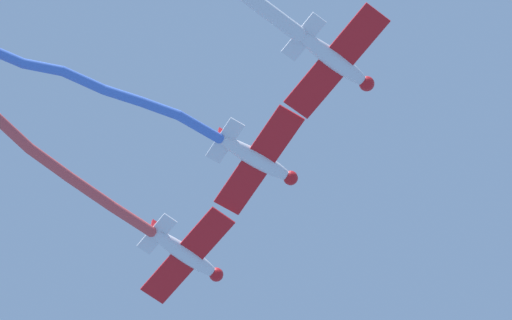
% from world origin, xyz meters
% --- Properties ---
extents(airplane_lead, '(8.07, 6.10, 1.99)m').
position_xyz_m(airplane_lead, '(-6.94, -4.87, 66.00)').
color(airplane_lead, white).
extents(airplane_left_wing, '(7.99, 5.99, 1.99)m').
position_xyz_m(airplane_left_wing, '(1.15, -3.79, 66.30)').
color(airplane_left_wing, white).
extents(smoke_trail_left_wing, '(2.49, 16.15, 1.69)m').
position_xyz_m(smoke_trail_left_wing, '(1.31, 6.81, 66.48)').
color(smoke_trail_left_wing, '#4C75DB').
extents(airplane_right_wing, '(8.07, 6.12, 1.99)m').
position_xyz_m(airplane_right_wing, '(9.28, -2.71, 66.00)').
color(airplane_right_wing, white).
extents(smoke_trail_right_wing, '(8.34, 21.61, 1.53)m').
position_xyz_m(smoke_trail_right_wing, '(5.66, 10.76, 65.76)').
color(smoke_trail_right_wing, '#DB4C4C').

